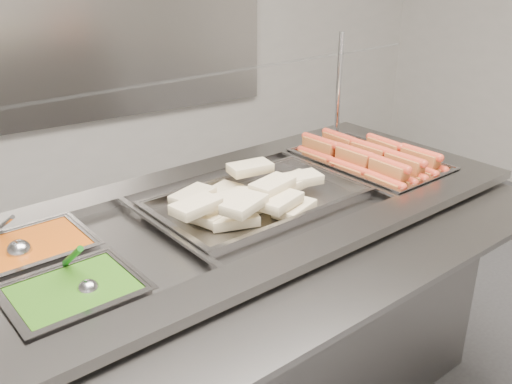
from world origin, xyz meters
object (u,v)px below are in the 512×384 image
steam_counter (245,316)px  sneeze_guard (202,81)px  ladle (19,250)px  pan_hotdogs (369,170)px  pan_wraps (258,205)px  serving_spoon (86,284)px

steam_counter → sneeze_guard: 0.82m
ladle → pan_hotdogs: bearing=1.3°
pan_hotdogs → ladle: (-1.29, -0.03, 0.05)m
pan_wraps → pan_hotdogs: bearing=7.0°
steam_counter → sneeze_guard: sneeze_guard is taller
ladle → serving_spoon: (0.10, -0.26, 0.00)m
pan_wraps → ladle: ladle is taller
sneeze_guard → pan_wraps: size_ratio=2.31×
steam_counter → serving_spoon: (-0.58, -0.22, 0.45)m
pan_wraps → serving_spoon: (-0.64, -0.23, 0.04)m
sneeze_guard → ladle: size_ratio=8.57×
pan_hotdogs → pan_wraps: bearing=-173.0°
sneeze_guard → pan_hotdogs: 0.76m
steam_counter → pan_wraps: 0.42m
steam_counter → pan_wraps: bearing=7.0°
pan_wraps → serving_spoon: serving_spoon is taller
steam_counter → serving_spoon: serving_spoon is taller
ladle → sneeze_guard: bearing=14.3°
sneeze_guard → ladle: bearing=-165.7°
steam_counter → ladle: ladle is taller
steam_counter → serving_spoon: bearing=-159.3°
pan_wraps → ladle: bearing=177.0°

